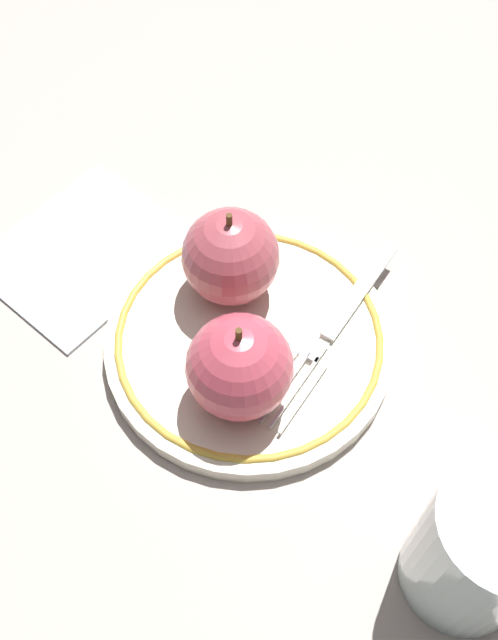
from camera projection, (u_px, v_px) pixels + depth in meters
The scene contains 7 objects.
ground_plane at pixel (268, 347), 0.56m from camera, with size 2.00×2.00×0.00m, color #B6A69D.
plate at pixel (249, 340), 0.55m from camera, with size 0.22×0.22×0.02m.
apple_red_whole at pixel (231, 257), 0.53m from camera, with size 0.07×0.07×0.08m.
apple_second_whole at pixel (233, 364), 0.48m from camera, with size 0.07×0.07×0.08m.
fork at pixel (336, 323), 0.54m from camera, with size 0.19×0.05×0.00m.
drinking_glass at pixel (481, 551), 0.41m from camera, with size 0.08×0.08×0.11m, color silver.
napkin_folded at pixel (83, 251), 0.60m from camera, with size 0.15×0.13×0.01m, color silver.
Camera 1 is at (-0.27, -0.10, 0.48)m, focal length 40.00 mm.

